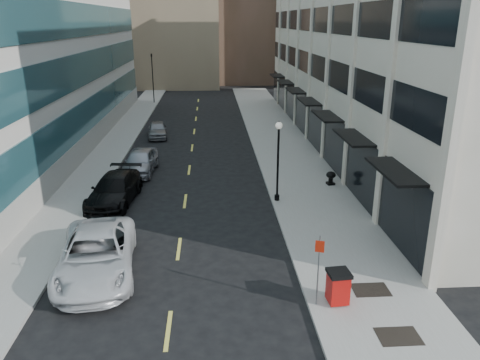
{
  "coord_description": "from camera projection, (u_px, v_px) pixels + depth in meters",
  "views": [
    {
      "loc": [
        1.59,
        -11.48,
        9.98
      ],
      "look_at": [
        2.92,
        9.47,
        2.78
      ],
      "focal_mm": 35.0,
      "sensor_mm": 36.0,
      "label": 1
    }
  ],
  "objects": [
    {
      "name": "building_right",
      "position": [
        400.0,
        33.0,
        37.56
      ],
      "size": [
        15.3,
        46.5,
        18.25
      ],
      "color": "beige",
      "rests_on": "ground"
    },
    {
      "name": "sign_post",
      "position": [
        319.0,
        262.0,
        16.51
      ],
      "size": [
        0.31,
        0.13,
        2.75
      ],
      "rotation": [
        0.0,
        0.0,
        -0.33
      ],
      "color": "slate",
      "rests_on": "sidewalk_right"
    },
    {
      "name": "traffic_signal",
      "position": [
        152.0,
        57.0,
        57.12
      ],
      "size": [
        0.66,
        0.66,
        6.98
      ],
      "color": "black",
      "rests_on": "ground"
    },
    {
      "name": "sidewalk_right",
      "position": [
        295.0,
        167.0,
        33.29
      ],
      "size": [
        5.0,
        80.0,
        0.15
      ],
      "primitive_type": "cube",
      "color": "gray",
      "rests_on": "ground"
    },
    {
      "name": "skyline_tan_far",
      "position": [
        121.0,
        14.0,
        83.22
      ],
      "size": [
        12.0,
        14.0,
        22.0
      ],
      "primitive_type": "cube",
      "color": "#837156",
      "rests_on": "ground"
    },
    {
      "name": "urn_planter",
      "position": [
        331.0,
        177.0,
        29.34
      ],
      "size": [
        0.61,
        0.61,
        0.84
      ],
      "rotation": [
        0.0,
        0.0,
        0.16
      ],
      "color": "black",
      "rests_on": "sidewalk_right"
    },
    {
      "name": "car_black_pickup",
      "position": [
        115.0,
        189.0,
        26.7
      ],
      "size": [
        2.83,
        5.77,
        1.62
      ],
      "primitive_type": "imported",
      "rotation": [
        0.0,
        0.0,
        -0.1
      ],
      "color": "black",
      "rests_on": "ground"
    },
    {
      "name": "grate_far",
      "position": [
        371.0,
        290.0,
        17.97
      ],
      "size": [
        1.4,
        1.0,
        0.01
      ],
      "primitive_type": "cube",
      "color": "black",
      "rests_on": "sidewalk_right"
    },
    {
      "name": "road_centerline",
      "position": [
        187.0,
        184.0,
        30.03
      ],
      "size": [
        0.15,
        68.2,
        0.01
      ],
      "color": "#D8CC4C",
      "rests_on": "ground"
    },
    {
      "name": "lamppost",
      "position": [
        278.0,
        154.0,
        26.05
      ],
      "size": [
        0.39,
        0.39,
        4.67
      ],
      "color": "black",
      "rests_on": "sidewalk_right"
    },
    {
      "name": "skyline_stone",
      "position": [
        312.0,
        20.0,
        74.12
      ],
      "size": [
        10.0,
        14.0,
        20.0
      ],
      "primitive_type": "cube",
      "color": "beige",
      "rests_on": "ground"
    },
    {
      "name": "trash_bin",
      "position": [
        338.0,
        286.0,
        16.96
      ],
      "size": [
        0.86,
        0.92,
        1.28
      ],
      "rotation": [
        0.0,
        0.0,
        0.09
      ],
      "color": "#A80E0B",
      "rests_on": "sidewalk_right"
    },
    {
      "name": "sidewalk_left",
      "position": [
        95.0,
        171.0,
        32.45
      ],
      "size": [
        3.0,
        80.0,
        0.15
      ],
      "primitive_type": "cube",
      "color": "gray",
      "rests_on": "ground"
    },
    {
      "name": "car_grey_sedan",
      "position": [
        157.0,
        130.0,
        41.78
      ],
      "size": [
        2.11,
        4.29,
        1.41
      ],
      "primitive_type": "imported",
      "rotation": [
        0.0,
        0.0,
        0.11
      ],
      "color": "gray",
      "rests_on": "ground"
    },
    {
      "name": "grate_mid",
      "position": [
        399.0,
        336.0,
        15.33
      ],
      "size": [
        1.4,
        1.0,
        0.01
      ],
      "primitive_type": "cube",
      "color": "black",
      "rests_on": "sidewalk_right"
    },
    {
      "name": "car_silver_sedan",
      "position": [
        140.0,
        161.0,
        31.98
      ],
      "size": [
        2.3,
        4.97,
        1.65
      ],
      "primitive_type": "imported",
      "rotation": [
        0.0,
        0.0,
        -0.07
      ],
      "color": "#999BA2",
      "rests_on": "ground"
    },
    {
      "name": "car_white_van",
      "position": [
        96.0,
        254.0,
        19.11
      ],
      "size": [
        3.73,
        6.75,
        1.79
      ],
      "primitive_type": "imported",
      "rotation": [
        0.0,
        0.0,
        0.12
      ],
      "color": "silver",
      "rests_on": "ground"
    }
  ]
}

